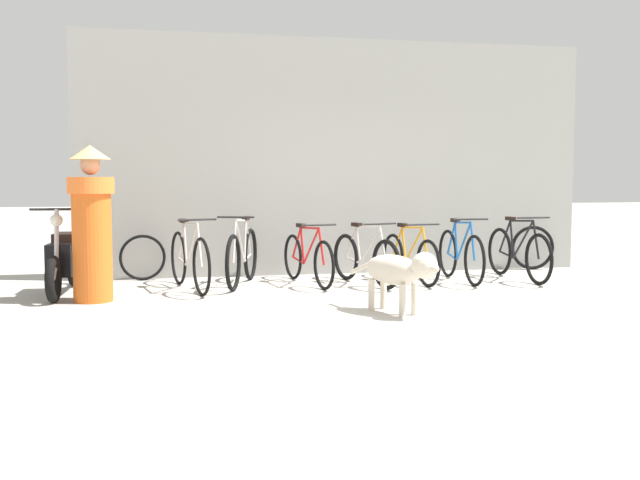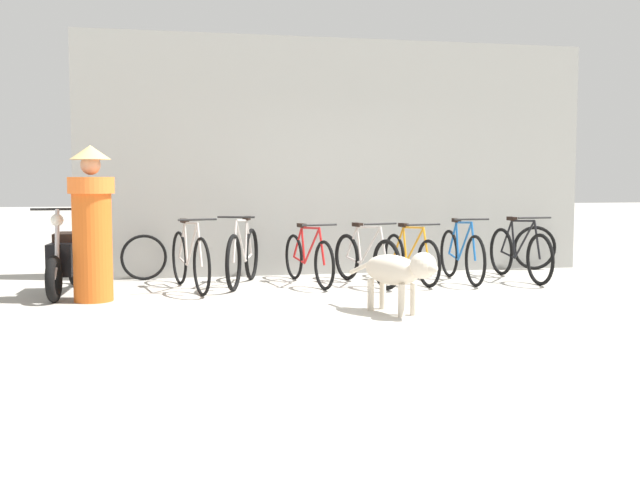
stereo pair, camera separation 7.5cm
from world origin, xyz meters
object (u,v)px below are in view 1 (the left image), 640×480
Objects in this scene: spare_tire_left at (143,258)px; bicycle_5 at (460,255)px; bicycle_1 at (242,257)px; bicycle_3 at (365,259)px; spare_tire_right at (533,248)px; bicycle_6 at (518,253)px; bicycle_4 at (410,257)px; motorcycle at (64,260)px; bicycle_0 at (189,260)px; bicycle_2 at (308,259)px; stray_dog at (399,271)px; person_in_robes at (92,222)px.

bicycle_5 is at bearing -13.42° from spare_tire_left.
bicycle_1 is 1.56m from bicycle_3.
spare_tire_left is at bearing -101.79° from bicycle_1.
bicycle_3 reaches higher than spare_tire_right.
spare_tire_right is at bearing 93.54° from bicycle_3.
bicycle_6 reaches higher than bicycle_5.
bicycle_4 is 0.89× the size of motorcycle.
spare_tire_left is at bearing -162.82° from bicycle_0.
bicycle_2 is at bearing 83.80° from bicycle_0.
bicycle_0 is 0.72m from bicycle_1.
bicycle_6 is at bearing 105.72° from stray_dog.
bicycle_4 is (1.34, -0.08, -0.00)m from bicycle_2.
bicycle_5 is 2.62× the size of spare_tire_left.
bicycle_0 is at bearing -95.92° from bicycle_4.
spare_tire_left is at bearing -122.23° from bicycle_2.
bicycle_2 is 0.91× the size of motorcycle.
bicycle_1 is 0.96× the size of person_in_robes.
bicycle_1 is at bearing -30.31° from spare_tire_left.
bicycle_5 reaches higher than bicycle_4.
bicycle_4 is 2.61× the size of spare_tire_left.
spare_tire_right is (4.40, 0.72, -0.04)m from bicycle_1.
bicycle_6 is (1.50, -0.07, 0.03)m from bicycle_4.
bicycle_4 is 0.93× the size of person_in_robes.
bicycle_0 is at bearing -50.08° from bicycle_1.
stray_dog is at bearing -135.24° from spare_tire_right.
bicycle_5 is at bearing 117.82° from stray_dog.
bicycle_0 is 4.34m from bicycle_6.
stray_dog is 1.79× the size of spare_tire_right.
bicycle_1 is 2.14m from motorcycle.
bicycle_5 is 0.93× the size of person_in_robes.
spare_tire_left is (-3.42, 0.90, -0.02)m from bicycle_4.
stray_dog is (0.48, -2.26, 0.11)m from bicycle_2.
bicycle_4 is 2.40m from spare_tire_right.
bicycle_2 is (1.50, 0.17, -0.04)m from bicycle_0.
bicycle_5 is at bearing 75.95° from bicycle_4.
stray_dog is (-0.23, -2.08, 0.11)m from bicycle_3.
motorcycle is 2.94× the size of spare_tire_left.
bicycle_2 reaches higher than bicycle_4.
spare_tire_right is at bearing 104.14° from bicycle_4.
bicycle_3 is at bearing -87.60° from bicycle_5.
spare_tire_right is (2.86, 0.99, -0.00)m from bicycle_3.
spare_tire_right is at bearing 123.60° from bicycle_5.
bicycle_2 is at bearing -130.41° from person_in_robes.
person_in_robes reaches higher than spare_tire_right.
stray_dog reaches higher than spare_tire_left.
bicycle_4 is 0.93× the size of bicycle_6.
person_in_robes is (-1.07, -0.63, 0.51)m from bicycle_0.
bicycle_2 is at bearing -101.34° from bicycle_4.
spare_tire_right is (6.15, 1.62, -0.55)m from person_in_robes.
spare_tire_right is (6.52, 1.00, -0.07)m from motorcycle.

